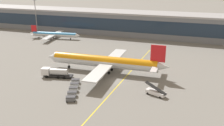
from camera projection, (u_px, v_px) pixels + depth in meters
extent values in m
plane|color=slate|center=(117.00, 82.00, 84.48)|extent=(700.00, 700.00, 0.00)
cube|color=yellow|center=(123.00, 80.00, 85.86)|extent=(2.48, 79.98, 0.01)
cube|color=slate|center=(133.00, 24.00, 152.37)|extent=(212.48, 19.79, 12.63)
cube|color=#1E2D42|center=(129.00, 26.00, 143.28)|extent=(206.10, 0.16, 7.07)
cube|color=#99999E|center=(133.00, 13.00, 150.19)|extent=(216.72, 20.19, 1.00)
cylinder|color=silver|center=(104.00, 62.00, 92.07)|extent=(39.58, 5.53, 3.86)
cylinder|color=orange|center=(104.00, 61.00, 91.96)|extent=(38.78, 5.34, 3.70)
cone|color=silver|center=(52.00, 57.00, 97.93)|extent=(4.01, 3.83, 3.67)
cone|color=silver|center=(163.00, 67.00, 86.03)|extent=(4.77, 3.47, 3.28)
cube|color=red|center=(158.00, 54.00, 85.18)|extent=(5.03, 0.57, 5.79)
cube|color=silver|center=(154.00, 69.00, 83.18)|extent=(2.26, 6.25, 0.24)
cube|color=silver|center=(157.00, 62.00, 90.17)|extent=(2.26, 6.25, 0.24)
cube|color=silver|center=(98.00, 73.00, 82.49)|extent=(5.50, 16.76, 0.40)
cube|color=silver|center=(116.00, 55.00, 100.99)|extent=(5.50, 16.76, 0.40)
cylinder|color=#939399|center=(99.00, 73.00, 85.91)|extent=(3.06, 2.25, 2.12)
cylinder|color=#939399|center=(111.00, 60.00, 99.00)|extent=(3.06, 2.25, 2.12)
cylinder|color=black|center=(69.00, 67.00, 97.09)|extent=(1.02, 0.44, 1.00)
cylinder|color=slate|center=(69.00, 64.00, 96.78)|extent=(0.20, 0.20, 1.92)
cylinder|color=black|center=(109.00, 73.00, 90.91)|extent=(1.02, 0.44, 1.00)
cylinder|color=slate|center=(109.00, 70.00, 90.60)|extent=(0.20, 0.20, 1.92)
cylinder|color=black|center=(112.00, 70.00, 94.05)|extent=(1.02, 0.44, 1.00)
cylinder|color=slate|center=(112.00, 67.00, 93.75)|extent=(0.20, 0.20, 1.92)
cube|color=#232326|center=(58.00, 75.00, 87.91)|extent=(10.30, 4.40, 0.50)
cube|color=silver|center=(46.00, 71.00, 88.11)|extent=(3.23, 3.00, 2.50)
cube|color=black|center=(42.00, 70.00, 88.12)|extent=(0.61, 2.29, 1.12)
cylinder|color=#B7BABF|center=(59.00, 72.00, 87.44)|extent=(6.31, 3.33, 2.20)
cylinder|color=black|center=(47.00, 77.00, 87.40)|extent=(1.05, 0.54, 1.00)
cylinder|color=black|center=(49.00, 74.00, 89.63)|extent=(1.05, 0.54, 1.00)
cylinder|color=black|center=(58.00, 77.00, 86.84)|extent=(1.05, 0.54, 1.00)
cylinder|color=black|center=(60.00, 75.00, 89.06)|extent=(1.05, 0.54, 1.00)
cylinder|color=black|center=(64.00, 78.00, 86.55)|extent=(1.05, 0.54, 1.00)
cylinder|color=black|center=(66.00, 75.00, 88.78)|extent=(1.05, 0.54, 1.00)
cube|color=white|center=(155.00, 93.00, 74.53)|extent=(6.29, 3.87, 1.10)
cube|color=black|center=(156.00, 88.00, 74.06)|extent=(6.93, 3.64, 2.38)
cylinder|color=black|center=(163.00, 95.00, 74.05)|extent=(0.65, 0.44, 0.60)
cylinder|color=black|center=(160.00, 97.00, 72.81)|extent=(0.65, 0.44, 0.60)
cylinder|color=black|center=(151.00, 91.00, 76.60)|extent=(0.65, 0.44, 0.60)
cylinder|color=black|center=(148.00, 93.00, 75.35)|extent=(0.65, 0.44, 0.60)
cube|color=#595B60|center=(71.00, 99.00, 70.97)|extent=(2.97, 2.34, 1.10)
cube|color=#333338|center=(71.00, 97.00, 70.74)|extent=(3.03, 2.38, 0.10)
cylinder|color=black|center=(67.00, 102.00, 70.40)|extent=(0.38, 0.24, 0.36)
cylinder|color=black|center=(68.00, 99.00, 71.82)|extent=(0.38, 0.24, 0.36)
cylinder|color=black|center=(74.00, 102.00, 70.46)|extent=(0.38, 0.24, 0.36)
cylinder|color=black|center=(75.00, 99.00, 71.88)|extent=(0.38, 0.24, 0.36)
cube|color=gray|center=(72.00, 94.00, 74.00)|extent=(2.97, 2.34, 1.10)
cube|color=#333338|center=(72.00, 92.00, 73.77)|extent=(3.03, 2.38, 0.10)
cylinder|color=black|center=(68.00, 97.00, 73.43)|extent=(0.38, 0.24, 0.36)
cylinder|color=black|center=(69.00, 95.00, 74.85)|extent=(0.38, 0.24, 0.36)
cylinder|color=black|center=(76.00, 97.00, 73.49)|extent=(0.38, 0.24, 0.36)
cylinder|color=black|center=(76.00, 94.00, 74.91)|extent=(0.38, 0.24, 0.36)
cube|color=#B2B7BC|center=(73.00, 89.00, 77.03)|extent=(2.97, 2.34, 1.10)
cube|color=#333338|center=(73.00, 87.00, 76.80)|extent=(3.03, 2.38, 0.10)
cylinder|color=black|center=(70.00, 92.00, 76.46)|extent=(0.38, 0.24, 0.36)
cylinder|color=black|center=(70.00, 90.00, 77.88)|extent=(0.38, 0.24, 0.36)
cylinder|color=black|center=(77.00, 92.00, 76.52)|extent=(0.38, 0.24, 0.36)
cylinder|color=black|center=(77.00, 90.00, 77.94)|extent=(0.38, 0.24, 0.36)
cube|color=#B2B7BC|center=(75.00, 85.00, 80.06)|extent=(2.97, 2.34, 1.10)
cube|color=#333338|center=(74.00, 83.00, 79.83)|extent=(3.03, 2.38, 0.10)
cylinder|color=black|center=(71.00, 88.00, 79.49)|extent=(0.38, 0.24, 0.36)
cylinder|color=black|center=(72.00, 86.00, 80.91)|extent=(0.38, 0.24, 0.36)
cylinder|color=black|center=(78.00, 88.00, 79.55)|extent=(0.38, 0.24, 0.36)
cylinder|color=black|center=(78.00, 86.00, 80.97)|extent=(0.38, 0.24, 0.36)
cube|color=gray|center=(76.00, 81.00, 83.09)|extent=(2.97, 2.34, 1.10)
cube|color=#333338|center=(76.00, 79.00, 82.86)|extent=(3.03, 2.38, 0.10)
cylinder|color=black|center=(72.00, 84.00, 82.52)|extent=(0.38, 0.24, 0.36)
cylinder|color=black|center=(73.00, 82.00, 83.94)|extent=(0.38, 0.24, 0.36)
cylinder|color=black|center=(79.00, 84.00, 82.58)|extent=(0.38, 0.24, 0.36)
cylinder|color=black|center=(79.00, 82.00, 84.00)|extent=(0.38, 0.24, 0.36)
cylinder|color=silver|center=(55.00, 35.00, 143.07)|extent=(25.84, 6.15, 2.43)
cylinder|color=#388CD1|center=(55.00, 34.00, 143.00)|extent=(25.31, 5.98, 2.33)
cone|color=silver|center=(78.00, 36.00, 140.56)|extent=(2.74, 2.64, 2.31)
cone|color=silver|center=(32.00, 33.00, 145.53)|extent=(3.19, 2.47, 2.07)
cube|color=red|center=(34.00, 28.00, 144.36)|extent=(3.16, 0.69, 3.65)
cube|color=silver|center=(37.00, 32.00, 147.39)|extent=(1.87, 4.04, 0.16)
cube|color=silver|center=(33.00, 34.00, 142.87)|extent=(1.87, 4.04, 0.16)
cube|color=silver|center=(58.00, 32.00, 149.47)|extent=(4.71, 11.16, 0.26)
cube|color=silver|center=(48.00, 37.00, 137.15)|extent=(4.71, 11.16, 0.26)
cylinder|color=#939399|center=(58.00, 35.00, 147.81)|extent=(2.05, 1.60, 1.34)
cylinder|color=#939399|center=(51.00, 38.00, 139.12)|extent=(2.05, 1.60, 1.34)
cylinder|color=black|center=(71.00, 39.00, 142.01)|extent=(0.69, 0.36, 0.66)
cylinder|color=slate|center=(70.00, 38.00, 141.83)|extent=(0.13, 0.13, 1.12)
cylinder|color=black|center=(53.00, 38.00, 145.01)|extent=(0.69, 0.36, 0.66)
cylinder|color=slate|center=(53.00, 37.00, 144.83)|extent=(0.13, 0.13, 1.12)
cylinder|color=black|center=(52.00, 38.00, 142.98)|extent=(0.69, 0.36, 0.66)
cylinder|color=slate|center=(52.00, 37.00, 142.80)|extent=(0.13, 0.13, 1.12)
cylinder|color=gray|center=(36.00, 16.00, 159.49)|extent=(0.44, 0.44, 19.67)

